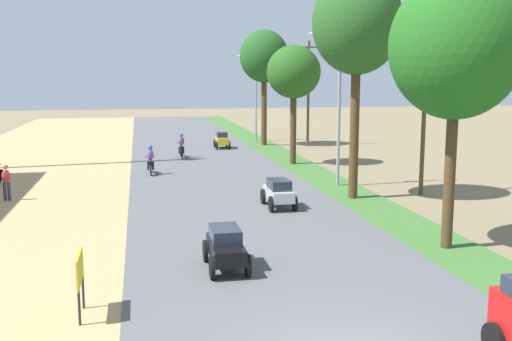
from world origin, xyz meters
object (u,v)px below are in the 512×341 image
object	(u,v)px
median_tree_fourth	(264,57)
utility_pole_far	(308,92)
motorbike_ahead_second	(150,160)
motorbike_ahead_third	(181,146)
streetlamp_mid	(256,90)
utility_pole_near	(425,90)
median_tree_second	(357,25)
car_sedan_black	(225,246)
median_tree_nearest	(456,47)
car_sedan_silver	(279,192)
car_hatchback_yellow	(222,139)
pedestrian_on_shoulder	(6,180)
street_signboard	(80,273)
median_tree_third	(294,73)
streetlamp_near	(339,97)

from	to	relation	value
median_tree_fourth	utility_pole_far	size ratio (longest dim) A/B	1.10
motorbike_ahead_second	motorbike_ahead_third	distance (m)	7.00
streetlamp_mid	motorbike_ahead_third	size ratio (longest dim) A/B	4.04
median_tree_fourth	utility_pole_near	distance (m)	21.12
median_tree_second	car_sedan_black	bearing A→B (deg)	-128.58
median_tree_nearest	car_sedan_silver	size ratio (longest dim) A/B	3.82
motorbike_ahead_third	car_sedan_black	bearing A→B (deg)	-91.07
utility_pole_near	car_sedan_black	bearing A→B (deg)	-138.81
median_tree_nearest	car_sedan_silver	xyz separation A→B (m)	(-3.98, 6.74, -5.67)
car_sedan_black	median_tree_second	bearing A→B (deg)	51.42
median_tree_nearest	motorbike_ahead_third	size ratio (longest dim) A/B	4.80
car_hatchback_yellow	motorbike_ahead_second	distance (m)	12.50
pedestrian_on_shoulder	median_tree_second	xyz separation A→B (m)	(15.24, -2.38, 6.76)
utility_pole_near	car_sedan_silver	size ratio (longest dim) A/B	4.14
utility_pole_far	car_sedan_silver	size ratio (longest dim) A/B	3.62
median_tree_second	car_sedan_black	distance (m)	13.36
motorbike_ahead_second	street_signboard	bearing A→B (deg)	-95.74
median_tree_fourth	utility_pole_near	world-z (taller)	utility_pole_near
median_tree_second	utility_pole_far	world-z (taller)	median_tree_second
motorbike_ahead_second	motorbike_ahead_third	size ratio (longest dim) A/B	1.00
car_sedan_black	motorbike_ahead_third	size ratio (longest dim) A/B	1.26
median_tree_third	utility_pole_far	distance (m)	10.28
median_tree_nearest	utility_pole_far	xyz separation A→B (m)	(3.46, 28.35, -2.13)
car_sedan_black	median_tree_nearest	bearing A→B (deg)	6.24
car_sedan_silver	motorbike_ahead_third	xyz separation A→B (m)	(-2.88, 16.29, 0.11)
streetlamp_mid	utility_pole_far	world-z (taller)	utility_pole_far
median_tree_second	car_sedan_silver	world-z (taller)	median_tree_second
pedestrian_on_shoulder	median_tree_second	size ratio (longest dim) A/B	0.16
pedestrian_on_shoulder	car_hatchback_yellow	world-z (taller)	pedestrian_on_shoulder
motorbike_ahead_third	car_hatchback_yellow	bearing A→B (deg)	53.43
streetlamp_near	motorbike_ahead_second	distance (m)	11.14
streetlamp_near	motorbike_ahead_second	bearing A→B (deg)	150.73
pedestrian_on_shoulder	median_tree_fourth	xyz separation A→B (m)	(15.57, 18.78, 5.97)
pedestrian_on_shoulder	motorbike_ahead_second	size ratio (longest dim) A/B	0.90
median_tree_third	utility_pole_near	size ratio (longest dim) A/B	0.78
streetlamp_mid	motorbike_ahead_second	xyz separation A→B (m)	(-9.18, -16.32, -3.43)
utility_pole_near	car_sedan_silver	world-z (taller)	utility_pole_near
median_tree_second	median_tree_third	xyz separation A→B (m)	(-0.01, 10.76, -2.03)
median_tree_third	motorbike_ahead_third	xyz separation A→B (m)	(-6.65, 4.17, -4.84)
median_tree_third	car_sedan_black	bearing A→B (deg)	-109.85
car_sedan_black	median_tree_fourth	bearing A→B (deg)	76.12
pedestrian_on_shoulder	car_sedan_black	distance (m)	13.91
car_sedan_black	car_hatchback_yellow	size ratio (longest dim) A/B	1.13
streetlamp_near	motorbike_ahead_third	distance (m)	14.19
median_tree_fourth	motorbike_ahead_third	world-z (taller)	median_tree_fourth
car_hatchback_yellow	median_tree_fourth	bearing A→B (deg)	25.03
median_tree_fourth	utility_pole_far	bearing A→B (deg)	-15.17
streetlamp_near	car_sedan_silver	xyz separation A→B (m)	(-4.11, -4.49, -3.76)
car_sedan_silver	median_tree_third	bearing A→B (deg)	72.73
street_signboard	utility_pole_far	xyz separation A→B (m)	(14.52, 31.92, 3.17)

